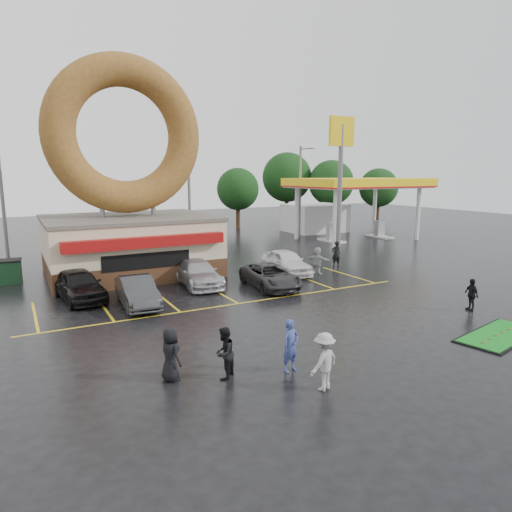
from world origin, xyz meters
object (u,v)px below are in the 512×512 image
streetlight_left (2,197)px  streetlight_right (300,189)px  car_silver (198,273)px  car_white (286,262)px  person_cameraman (471,294)px  dumpster (4,272)px  car_grey (270,276)px  gas_station (338,200)px  shell_sign (341,160)px  putting_green (500,335)px  donut_shop (128,204)px  person_blue (291,345)px  car_black (79,285)px  car_dgrey (137,292)px  streetlight_mid (190,192)px

streetlight_left → streetlight_right: same height
car_silver → car_white: (6.07, 0.11, 0.07)m
person_cameraman → dumpster: (-19.39, 16.55, -0.11)m
person_cameraman → dumpster: 25.49m
car_silver → car_grey: bearing=-31.6°
gas_station → streetlight_right: 4.26m
shell_sign → putting_green: 19.96m
donut_shop → gas_station: donut_shop is taller
streetlight_right → car_silver: 21.95m
putting_green → person_blue: bearing=172.5°
donut_shop → car_black: bearing=-126.7°
donut_shop → dumpster: bearing=173.7°
car_silver → person_cameraman: 14.35m
gas_station → car_silver: (-20.39, -13.05, -2.99)m
gas_station → person_cameraman: size_ratio=8.94×
donut_shop → car_silver: donut_shop is taller
streetlight_left → car_dgrey: bearing=-69.2°
person_cameraman → dumpster: bearing=-112.8°
car_black → car_dgrey: size_ratio=1.07×
car_black → person_blue: person_blue is taller
streetlight_mid → person_blue: streetlight_mid is taller
car_white → donut_shop: bearing=155.1°
car_black → person_blue: size_ratio=2.65×
car_dgrey → person_blue: size_ratio=2.48×
shell_sign → streetlight_left: size_ratio=1.18×
streetlight_mid → car_dgrey: size_ratio=2.07×
gas_station → putting_green: gas_station is taller
donut_shop → car_black: donut_shop is taller
person_blue → streetlight_left: bearing=96.9°
gas_station → streetlight_mid: streetlight_mid is taller
car_silver → donut_shop: bearing=121.0°
car_silver → dumpster: car_silver is taller
car_black → car_silver: size_ratio=0.95×
streetlight_right → car_dgrey: (-20.49, -16.55, -4.07)m
donut_shop → gas_station: size_ratio=0.99×
car_black → streetlight_right: bearing=24.2°
donut_shop → putting_green: donut_shop is taller
car_white → person_blue: size_ratio=2.62×
streetlight_left → car_silver: (9.61, -12.02, -4.07)m
car_dgrey → car_grey: bearing=3.5°
streetlight_mid → car_silver: streetlight_mid is taller
streetlight_left → streetlight_mid: (14.00, 1.00, 0.00)m
streetlight_left → car_dgrey: size_ratio=2.07×
person_blue → car_dgrey: bearing=93.2°
streetlight_mid → car_silver: (-4.39, -13.02, -4.07)m
streetlight_left → person_blue: (8.07, -24.35, -3.90)m
streetlight_left → streetlight_mid: same height
gas_station → car_grey: (-16.98, -15.47, -3.04)m
gas_station → person_blue: 33.65m
shell_sign → car_white: (-7.32, -4.00, -6.59)m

